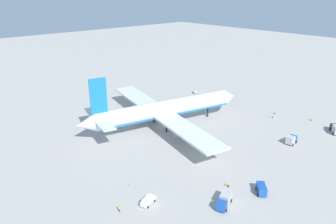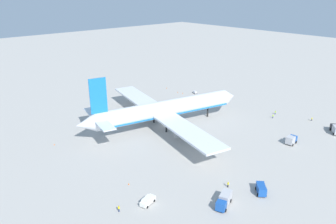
% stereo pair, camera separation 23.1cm
% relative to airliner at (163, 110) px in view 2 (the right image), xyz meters
% --- Properties ---
extents(ground_plane, '(600.00, 600.00, 0.00)m').
position_rel_airliner_xyz_m(ground_plane, '(1.23, -0.32, -7.03)').
color(ground_plane, '#ADA8A0').
extents(airliner, '(69.10, 75.20, 23.08)m').
position_rel_airliner_xyz_m(airliner, '(0.00, 0.00, 0.00)').
color(airliner, silver).
rests_on(airliner, ground).
extents(service_truck_0, '(4.84, 3.13, 2.97)m').
position_rel_airliner_xyz_m(service_truck_0, '(23.37, -41.83, -5.42)').
color(service_truck_0, '#194CA5').
rests_on(service_truck_0, ground).
extents(service_truck_1, '(7.15, 4.66, 3.01)m').
position_rel_airliner_xyz_m(service_truck_1, '(-21.65, -48.22, -5.38)').
color(service_truck_1, '#194CA5').
rests_on(service_truck_1, ground).
extents(service_truck_2, '(4.89, 4.75, 2.63)m').
position_rel_airliner_xyz_m(service_truck_2, '(-10.22, -51.57, -5.62)').
color(service_truck_2, '#194CA5').
rests_on(service_truck_2, ground).
extents(service_truck_3, '(6.63, 5.87, 3.20)m').
position_rel_airliner_xyz_m(service_truck_3, '(44.25, -48.49, -5.34)').
color(service_truck_3, black).
rests_on(service_truck_3, ground).
extents(service_van, '(5.00, 3.08, 1.97)m').
position_rel_airliner_xyz_m(service_van, '(-35.69, -34.86, -6.00)').
color(service_van, white).
rests_on(service_van, ground).
extents(baggage_cart_0, '(2.19, 3.41, 1.30)m').
position_rel_airliner_xyz_m(baggage_cart_0, '(40.36, 21.40, -6.31)').
color(baggage_cart_0, '#595B60').
rests_on(baggage_cart_0, ground).
extents(ground_worker_0, '(0.51, 0.51, 1.60)m').
position_rel_airliner_xyz_m(ground_worker_0, '(49.55, -36.84, -6.22)').
color(ground_worker_0, '#3F3F47').
rests_on(ground_worker_0, ground).
extents(ground_worker_1, '(0.47, 0.47, 1.71)m').
position_rel_airliner_xyz_m(ground_worker_1, '(40.20, -24.45, -6.16)').
color(ground_worker_1, navy).
rests_on(ground_worker_1, ground).
extents(ground_worker_2, '(0.54, 0.54, 1.78)m').
position_rel_airliner_xyz_m(ground_worker_2, '(-14.51, -43.85, -6.12)').
color(ground_worker_2, black).
rests_on(ground_worker_2, ground).
extents(ground_worker_3, '(0.54, 0.54, 1.76)m').
position_rel_airliner_xyz_m(ground_worker_3, '(-42.91, -32.53, -6.13)').
color(ground_worker_3, navy).
rests_on(ground_worker_3, ground).
extents(ground_worker_4, '(0.53, 0.53, 1.68)m').
position_rel_airliner_xyz_m(ground_worker_4, '(44.89, -22.73, -6.18)').
color(ground_worker_4, navy).
rests_on(ground_worker_4, ground).
extents(traffic_cone_0, '(0.36, 0.36, 0.55)m').
position_rel_airliner_xyz_m(traffic_cone_0, '(-34.32, -24.53, -6.76)').
color(traffic_cone_0, orange).
rests_on(traffic_cone_0, ground).
extents(traffic_cone_1, '(0.36, 0.36, 0.55)m').
position_rel_airliner_xyz_m(traffic_cone_1, '(-39.55, 13.05, -6.76)').
color(traffic_cone_1, orange).
rests_on(traffic_cone_1, ground).
extents(traffic_cone_2, '(0.36, 0.36, 0.55)m').
position_rel_airliner_xyz_m(traffic_cone_2, '(34.36, 28.16, -6.76)').
color(traffic_cone_2, orange).
rests_on(traffic_cone_2, ground).
extents(traffic_cone_3, '(0.36, 0.36, 0.55)m').
position_rel_airliner_xyz_m(traffic_cone_3, '(35.44, 37.96, -6.76)').
color(traffic_cone_3, orange).
rests_on(traffic_cone_3, ground).
extents(traffic_cone_4, '(0.36, 0.36, 0.55)m').
position_rel_airliner_xyz_m(traffic_cone_4, '(35.46, 25.48, -6.76)').
color(traffic_cone_4, orange).
rests_on(traffic_cone_4, ground).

